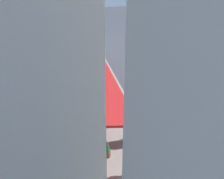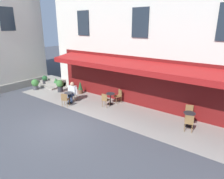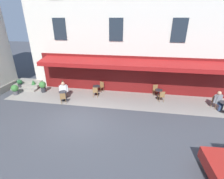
{
  "view_description": "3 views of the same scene",
  "coord_description": "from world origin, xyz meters",
  "px_view_note": "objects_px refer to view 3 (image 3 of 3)",
  "views": [
    {
      "loc": [
        12.59,
        -6.31,
        9.08
      ],
      "look_at": [
        -1.68,
        -3.06,
        1.16
      ],
      "focal_mm": 41.25,
      "sensor_mm": 36.0,
      "label": 1
    },
    {
      "loc": [
        -7.8,
        5.91,
        5.06
      ],
      "look_at": [
        -1.19,
        -2.85,
        1.53
      ],
      "focal_mm": 32.15,
      "sensor_mm": 36.0,
      "label": 2
    },
    {
      "loc": [
        -3.54,
        8.28,
        5.97
      ],
      "look_at": [
        -1.84,
        -1.96,
        1.44
      ],
      "focal_mm": 26.04,
      "sensor_mm": 36.0,
      "label": 3
    }
  ],
  "objects_px": {
    "seated_companion_in_white": "(63,90)",
    "potted_plant_entrance_left": "(15,89)",
    "cafe_table_streetside": "(223,105)",
    "potted_plant_mid_terrace": "(20,84)",
    "cafe_chair_wicker_corner_left": "(162,96)",
    "cafe_chair_wicker_back_row": "(63,97)",
    "potted_plant_by_steps": "(63,85)",
    "cafe_table_mid_terrace": "(158,93)",
    "cafe_chair_wicker_kerbside": "(64,91)",
    "cafe_chair_wicker_corner_right": "(95,91)",
    "cafe_table_far_end": "(63,95)",
    "potted_plant_under_sign": "(34,84)",
    "cafe_chair_wicker_near_door": "(156,89)",
    "potted_plant_entrance_right": "(43,86)",
    "seated_patron_in_grey": "(219,100)",
    "cafe_table_near_entrance": "(97,89)",
    "cafe_chair_wicker_by_window": "(101,86)",
    "cafe_chair_wicker_facing_street": "(215,101)"
  },
  "relations": [
    {
      "from": "cafe_chair_wicker_near_door",
      "to": "potted_plant_entrance_left",
      "type": "xyz_separation_m",
      "value": [
        11.79,
        1.82,
        -0.07
      ]
    },
    {
      "from": "potted_plant_entrance_left",
      "to": "cafe_chair_wicker_corner_right",
      "type": "bearing_deg",
      "value": -175.3
    },
    {
      "from": "seated_companion_in_white",
      "to": "potted_plant_entrance_right",
      "type": "relative_size",
      "value": 1.39
    },
    {
      "from": "seated_patron_in_grey",
      "to": "potted_plant_entrance_left",
      "type": "height_order",
      "value": "seated_patron_in_grey"
    },
    {
      "from": "seated_patron_in_grey",
      "to": "seated_companion_in_white",
      "type": "height_order",
      "value": "seated_companion_in_white"
    },
    {
      "from": "potted_plant_entrance_left",
      "to": "cafe_chair_wicker_kerbside",
      "type": "bearing_deg",
      "value": -176.89
    },
    {
      "from": "cafe_chair_wicker_corner_right",
      "to": "cafe_table_mid_terrace",
      "type": "distance_m",
      "value": 5.12
    },
    {
      "from": "seated_patron_in_grey",
      "to": "cafe_table_mid_terrace",
      "type": "bearing_deg",
      "value": -14.77
    },
    {
      "from": "cafe_chair_wicker_corner_right",
      "to": "cafe_table_far_end",
      "type": "xyz_separation_m",
      "value": [
        2.38,
        0.94,
        -0.06
      ]
    },
    {
      "from": "cafe_table_streetside",
      "to": "cafe_chair_wicker_corner_right",
      "type": "bearing_deg",
      "value": -4.72
    },
    {
      "from": "cafe_chair_wicker_corner_right",
      "to": "cafe_table_streetside",
      "type": "height_order",
      "value": "cafe_chair_wicker_corner_right"
    },
    {
      "from": "cafe_chair_wicker_back_row",
      "to": "potted_plant_entrance_left",
      "type": "relative_size",
      "value": 1.05
    },
    {
      "from": "cafe_chair_wicker_by_window",
      "to": "potted_plant_mid_terrace",
      "type": "xyz_separation_m",
      "value": [
        7.6,
        0.5,
        -0.1
      ]
    },
    {
      "from": "cafe_chair_wicker_kerbside",
      "to": "potted_plant_by_steps",
      "type": "relative_size",
      "value": 0.93
    },
    {
      "from": "cafe_chair_wicker_facing_street",
      "to": "potted_plant_under_sign",
      "type": "relative_size",
      "value": 1.14
    },
    {
      "from": "cafe_chair_wicker_kerbside",
      "to": "seated_patron_in_grey",
      "type": "relative_size",
      "value": 0.67
    },
    {
      "from": "seated_companion_in_white",
      "to": "potted_plant_entrance_left",
      "type": "bearing_deg",
      "value": 0.34
    },
    {
      "from": "cafe_table_far_end",
      "to": "potted_plant_by_steps",
      "type": "bearing_deg",
      "value": -65.61
    },
    {
      "from": "potted_plant_under_sign",
      "to": "cafe_chair_wicker_near_door",
      "type": "bearing_deg",
      "value": -178.44
    },
    {
      "from": "cafe_table_mid_terrace",
      "to": "potted_plant_entrance_right",
      "type": "distance_m",
      "value": 9.92
    },
    {
      "from": "cafe_chair_wicker_corner_right",
      "to": "cafe_table_streetside",
      "type": "relative_size",
      "value": 1.21
    },
    {
      "from": "cafe_chair_wicker_near_door",
      "to": "seated_patron_in_grey",
      "type": "relative_size",
      "value": 0.67
    },
    {
      "from": "cafe_table_near_entrance",
      "to": "potted_plant_by_steps",
      "type": "relative_size",
      "value": 0.77
    },
    {
      "from": "seated_patron_in_grey",
      "to": "potted_plant_mid_terrace",
      "type": "distance_m",
      "value": 16.51
    },
    {
      "from": "seated_patron_in_grey",
      "to": "cafe_chair_wicker_corner_right",
      "type": "bearing_deg",
      "value": -2.57
    },
    {
      "from": "cafe_chair_wicker_corner_right",
      "to": "seated_companion_in_white",
      "type": "bearing_deg",
      "value": 12.24
    },
    {
      "from": "cafe_chair_wicker_by_window",
      "to": "potted_plant_mid_terrace",
      "type": "height_order",
      "value": "cafe_chair_wicker_by_window"
    },
    {
      "from": "cafe_table_mid_terrace",
      "to": "cafe_chair_wicker_kerbside",
      "type": "bearing_deg",
      "value": 7.32
    },
    {
      "from": "cafe_table_far_end",
      "to": "potted_plant_by_steps",
      "type": "distance_m",
      "value": 2.09
    },
    {
      "from": "cafe_chair_wicker_kerbside",
      "to": "potted_plant_under_sign",
      "type": "xyz_separation_m",
      "value": [
        3.62,
        -1.28,
        -0.16
      ]
    },
    {
      "from": "potted_plant_by_steps",
      "to": "potted_plant_mid_terrace",
      "type": "height_order",
      "value": "potted_plant_by_steps"
    },
    {
      "from": "cafe_chair_wicker_near_door",
      "to": "potted_plant_entrance_right",
      "type": "height_order",
      "value": "potted_plant_entrance_right"
    },
    {
      "from": "cafe_chair_wicker_by_window",
      "to": "cafe_table_far_end",
      "type": "xyz_separation_m",
      "value": [
        2.6,
        2.13,
        -0.06
      ]
    },
    {
      "from": "cafe_table_near_entrance",
      "to": "potted_plant_entrance_right",
      "type": "height_order",
      "value": "potted_plant_entrance_right"
    },
    {
      "from": "cafe_chair_wicker_by_window",
      "to": "cafe_chair_wicker_near_door",
      "type": "bearing_deg",
      "value": -179.31
    },
    {
      "from": "cafe_table_far_end",
      "to": "potted_plant_under_sign",
      "type": "bearing_deg",
      "value": -26.49
    },
    {
      "from": "cafe_table_streetside",
      "to": "potted_plant_mid_terrace",
      "type": "relative_size",
      "value": 0.87
    },
    {
      "from": "cafe_table_near_entrance",
      "to": "potted_plant_by_steps",
      "type": "distance_m",
      "value": 3.2
    },
    {
      "from": "potted_plant_entrance_left",
      "to": "potted_plant_by_steps",
      "type": "relative_size",
      "value": 0.89
    },
    {
      "from": "cafe_table_mid_terrace",
      "to": "potted_plant_entrance_left",
      "type": "xyz_separation_m",
      "value": [
        11.97,
        1.22,
        -0.01
      ]
    },
    {
      "from": "cafe_chair_wicker_corner_left",
      "to": "cafe_chair_wicker_back_row",
      "type": "relative_size",
      "value": 1.0
    },
    {
      "from": "seated_patron_in_grey",
      "to": "cafe_chair_wicker_kerbside",
      "type": "bearing_deg",
      "value": -0.38
    },
    {
      "from": "cafe_chair_wicker_facing_street",
      "to": "cafe_table_far_end",
      "type": "height_order",
      "value": "cafe_chair_wicker_facing_street"
    },
    {
      "from": "cafe_chair_wicker_near_door",
      "to": "potted_plant_by_steps",
      "type": "height_order",
      "value": "potted_plant_by_steps"
    },
    {
      "from": "cafe_chair_wicker_by_window",
      "to": "seated_patron_in_grey",
      "type": "xyz_separation_m",
      "value": [
        -8.86,
        1.6,
        0.17
      ]
    },
    {
      "from": "cafe_chair_wicker_near_door",
      "to": "cafe_chair_wicker_back_row",
      "type": "distance_m",
      "value": 7.53
    },
    {
      "from": "cafe_table_mid_terrace",
      "to": "potted_plant_under_sign",
      "type": "height_order",
      "value": "potted_plant_under_sign"
    },
    {
      "from": "cafe_table_mid_terrace",
      "to": "cafe_chair_wicker_corner_left",
      "type": "xyz_separation_m",
      "value": [
        -0.18,
        0.61,
        0.06
      ]
    },
    {
      "from": "cafe_chair_wicker_facing_street",
      "to": "potted_plant_entrance_left",
      "type": "xyz_separation_m",
      "value": [
        15.87,
        0.35,
        -0.07
      ]
    },
    {
      "from": "cafe_chair_wicker_corner_left",
      "to": "cafe_chair_wicker_back_row",
      "type": "xyz_separation_m",
      "value": [
        7.37,
        1.55,
        0.0
      ]
    }
  ]
}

